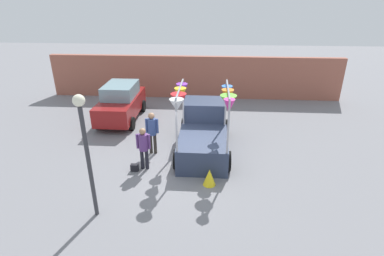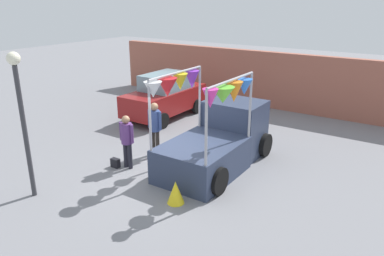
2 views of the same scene
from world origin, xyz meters
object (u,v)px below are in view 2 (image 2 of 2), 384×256
(person_vendor, at_px, (155,124))
(street_lamp, at_px, (21,105))
(handbag, at_px, (115,163))
(folded_kite_bundle_sunflower, at_px, (176,192))
(parked_car, at_px, (165,96))
(person_customer, at_px, (127,137))
(vendor_truck, at_px, (219,136))

(person_vendor, height_order, street_lamp, street_lamp)
(handbag, distance_m, folded_kite_bundle_sunflower, 2.88)
(person_vendor, relative_size, folded_kite_bundle_sunflower, 2.98)
(street_lamp, height_order, folded_kite_bundle_sunflower, street_lamp)
(parked_car, xyz_separation_m, person_customer, (2.21, -4.75, 0.06))
(vendor_truck, height_order, street_lamp, street_lamp)
(person_vendor, bearing_deg, folded_kite_bundle_sunflower, -41.94)
(folded_kite_bundle_sunflower, bearing_deg, parked_car, 129.48)
(vendor_truck, bearing_deg, folded_kite_bundle_sunflower, -83.83)
(handbag, bearing_deg, person_vendor, 72.79)
(parked_car, bearing_deg, folded_kite_bundle_sunflower, -50.52)
(vendor_truck, relative_size, person_vendor, 2.29)
(parked_car, height_order, person_vendor, parked_car)
(vendor_truck, xyz_separation_m, person_vendor, (-2.06, -0.58, 0.19))
(vendor_truck, bearing_deg, person_customer, -140.03)
(person_customer, bearing_deg, parked_car, 114.95)
(person_vendor, distance_m, folded_kite_bundle_sunflower, 3.25)
(handbag, relative_size, street_lamp, 0.07)
(folded_kite_bundle_sunflower, bearing_deg, handbag, 166.07)
(vendor_truck, height_order, folded_kite_bundle_sunflower, vendor_truck)
(person_customer, bearing_deg, handbag, -150.26)
(parked_car, relative_size, person_vendor, 2.24)
(vendor_truck, distance_m, person_customer, 2.80)
(parked_car, xyz_separation_m, street_lamp, (1.30, -7.38, 1.52))
(vendor_truck, xyz_separation_m, street_lamp, (-3.05, -4.43, 1.56))
(person_vendor, bearing_deg, handbag, -107.21)
(parked_car, relative_size, handbag, 14.29)
(folded_kite_bundle_sunflower, bearing_deg, vendor_truck, 96.17)
(person_customer, xyz_separation_m, folded_kite_bundle_sunflower, (2.44, -0.89, -0.71))
(parked_car, bearing_deg, handbag, -69.41)
(person_vendor, bearing_deg, street_lamp, -104.48)
(person_customer, relative_size, folded_kite_bundle_sunflower, 2.77)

